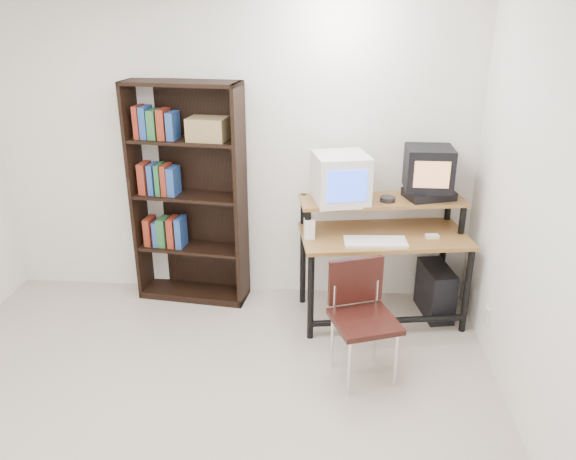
# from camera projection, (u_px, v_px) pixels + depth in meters

# --- Properties ---
(floor) EXTENTS (4.00, 4.00, 0.01)m
(floor) POSITION_uv_depth(u_px,v_px,m) (183.00, 447.00, 3.29)
(floor) COLOR #C0B19F
(floor) RESTS_ON ground
(back_wall) EXTENTS (4.00, 0.01, 2.60)m
(back_wall) POSITION_uv_depth(u_px,v_px,m) (232.00, 148.00, 4.65)
(back_wall) COLOR white
(back_wall) RESTS_ON floor
(computer_desk) EXTENTS (1.38, 0.84, 0.98)m
(computer_desk) POSITION_uv_depth(u_px,v_px,m) (383.00, 237.00, 4.44)
(computer_desk) COLOR olive
(computer_desk) RESTS_ON floor
(crt_monitor) EXTENTS (0.48, 0.48, 0.38)m
(crt_monitor) POSITION_uv_depth(u_px,v_px,m) (341.00, 178.00, 4.33)
(crt_monitor) COLOR white
(crt_monitor) RESTS_ON computer_desk
(vcr) EXTENTS (0.42, 0.36, 0.08)m
(vcr) POSITION_uv_depth(u_px,v_px,m) (429.00, 195.00, 4.44)
(vcr) COLOR black
(vcr) RESTS_ON computer_desk
(crt_tv) EXTENTS (0.36, 0.36, 0.34)m
(crt_tv) POSITION_uv_depth(u_px,v_px,m) (428.00, 168.00, 4.38)
(crt_tv) COLOR black
(crt_tv) RESTS_ON vcr
(cd_spindle) EXTENTS (0.12, 0.12, 0.05)m
(cd_spindle) POSITION_uv_depth(u_px,v_px,m) (388.00, 200.00, 4.37)
(cd_spindle) COLOR #26262B
(cd_spindle) RESTS_ON computer_desk
(keyboard) EXTENTS (0.48, 0.24, 0.03)m
(keyboard) POSITION_uv_depth(u_px,v_px,m) (375.00, 243.00, 4.23)
(keyboard) COLOR white
(keyboard) RESTS_ON computer_desk
(mousepad) EXTENTS (0.23, 0.20, 0.01)m
(mousepad) POSITION_uv_depth(u_px,v_px,m) (429.00, 238.00, 4.35)
(mousepad) COLOR black
(mousepad) RESTS_ON computer_desk
(mouse) EXTENTS (0.11, 0.07, 0.03)m
(mouse) POSITION_uv_depth(u_px,v_px,m) (432.00, 237.00, 4.33)
(mouse) COLOR white
(mouse) RESTS_ON mousepad
(desk_speaker) EXTENTS (0.09, 0.09, 0.17)m
(desk_speaker) POSITION_uv_depth(u_px,v_px,m) (309.00, 230.00, 4.30)
(desk_speaker) COLOR white
(desk_speaker) RESTS_ON computer_desk
(pc_tower) EXTENTS (0.28, 0.48, 0.42)m
(pc_tower) POSITION_uv_depth(u_px,v_px,m) (435.00, 290.00, 4.64)
(pc_tower) COLOR black
(pc_tower) RESTS_ON floor
(school_chair) EXTENTS (0.52, 0.52, 0.82)m
(school_chair) POSITION_uv_depth(u_px,v_px,m) (361.00, 308.00, 3.79)
(school_chair) COLOR black
(school_chair) RESTS_ON floor
(bookshelf) EXTENTS (0.96, 0.42, 1.86)m
(bookshelf) POSITION_uv_depth(u_px,v_px,m) (189.00, 192.00, 4.68)
(bookshelf) COLOR black
(bookshelf) RESTS_ON floor
(wall_outlet) EXTENTS (0.02, 0.08, 0.12)m
(wall_outlet) POSITION_uv_depth(u_px,v_px,m) (487.00, 315.00, 4.10)
(wall_outlet) COLOR beige
(wall_outlet) RESTS_ON right_wall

